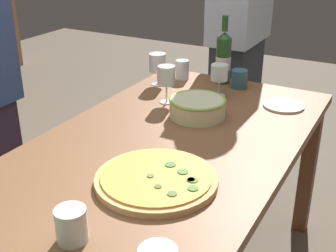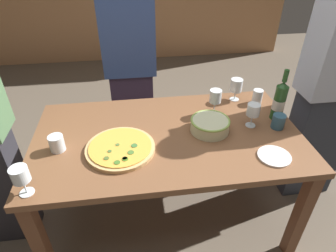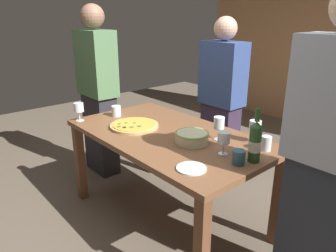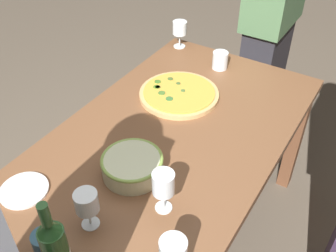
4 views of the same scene
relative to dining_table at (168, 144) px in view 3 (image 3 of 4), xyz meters
name	(u,v)px [view 3 (image 3 of 4)]	position (x,y,z in m)	size (l,w,h in m)	color
ground_plane	(168,217)	(0.00, 0.00, -0.66)	(8.00, 8.00, 0.00)	brown
dining_table	(168,144)	(0.00, 0.00, 0.00)	(1.60, 0.90, 0.75)	brown
pizza	(134,125)	(-0.28, -0.11, 0.11)	(0.39, 0.39, 0.03)	tan
serving_bowl	(192,137)	(0.26, 0.00, 0.14)	(0.24, 0.24, 0.08)	beige
wine_bottle	(255,142)	(0.72, 0.08, 0.22)	(0.08, 0.08, 0.34)	#214B20
wine_glass_near_pizza	(224,139)	(0.52, 0.02, 0.20)	(0.08, 0.08, 0.15)	white
wine_glass_by_bottle	(79,108)	(-0.72, -0.37, 0.21)	(0.08, 0.08, 0.16)	white
wine_glass_far_left	(219,123)	(0.34, 0.19, 0.22)	(0.08, 0.08, 0.17)	white
wine_glass_far_right	(255,128)	(0.53, 0.35, 0.20)	(0.08, 0.08, 0.16)	white
cup_amber	(239,157)	(0.68, -0.03, 0.14)	(0.08, 0.08, 0.09)	#2F576E
cup_ceramic	(116,111)	(-0.63, -0.06, 0.14)	(0.08, 0.08, 0.09)	white
cup_spare	(266,143)	(0.67, 0.28, 0.14)	(0.07, 0.07, 0.10)	white
side_plate	(191,168)	(0.54, -0.29, 0.10)	(0.18, 0.18, 0.01)	white
person_host	(329,157)	(1.12, 0.15, 0.24)	(0.45, 0.24, 1.76)	#2C323D
person_guest_left	(221,102)	(-0.20, 0.85, 0.15)	(0.41, 0.24, 1.59)	#35263D
person_guest_right	(98,92)	(-1.11, 0.03, 0.21)	(0.44, 0.24, 1.70)	#2B2A30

